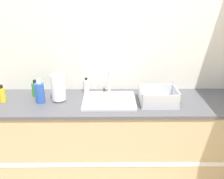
# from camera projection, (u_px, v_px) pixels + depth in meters

# --- Properties ---
(wall_back) EXTENTS (4.63, 0.06, 2.60)m
(wall_back) POSITION_uv_depth(u_px,v_px,m) (113.00, 47.00, 2.44)
(wall_back) COLOR beige
(wall_back) RESTS_ON ground_plane
(counter_cabinet) EXTENTS (2.26, 0.60, 0.89)m
(counter_cabinet) POSITION_uv_depth(u_px,v_px,m) (114.00, 144.00, 2.46)
(counter_cabinet) COLOR tan
(counter_cabinet) RESTS_ON ground_plane
(sink) EXTENTS (0.45, 0.38, 0.29)m
(sink) POSITION_uv_depth(u_px,v_px,m) (109.00, 99.00, 2.29)
(sink) COLOR silver
(sink) RESTS_ON counter_cabinet
(paper_towel_roll) EXTENTS (0.12, 0.12, 0.24)m
(paper_towel_roll) POSITION_uv_depth(u_px,v_px,m) (58.00, 88.00, 2.27)
(paper_towel_roll) COLOR #4C4C51
(paper_towel_roll) RESTS_ON counter_cabinet
(dish_rack) EXTENTS (0.32, 0.28, 0.13)m
(dish_rack) POSITION_uv_depth(u_px,v_px,m) (158.00, 98.00, 2.24)
(dish_rack) COLOR #B7BABF
(dish_rack) RESTS_ON counter_cabinet
(bottle_blue) EXTENTS (0.08, 0.08, 0.22)m
(bottle_blue) POSITION_uv_depth(u_px,v_px,m) (40.00, 92.00, 2.24)
(bottle_blue) COLOR #2D56B7
(bottle_blue) RESTS_ON counter_cabinet
(bottle_green) EXTENTS (0.08, 0.08, 0.15)m
(bottle_green) POSITION_uv_depth(u_px,v_px,m) (36.00, 89.00, 2.39)
(bottle_green) COLOR #2D8C3D
(bottle_green) RESTS_ON counter_cabinet
(bottle_yellow) EXTENTS (0.06, 0.06, 0.15)m
(bottle_yellow) POSITION_uv_depth(u_px,v_px,m) (2.00, 94.00, 2.26)
(bottle_yellow) COLOR yellow
(bottle_yellow) RESTS_ON counter_cabinet
(soap_dispenser) EXTENTS (0.06, 0.06, 0.14)m
(soap_dispenser) POSITION_uv_depth(u_px,v_px,m) (86.00, 86.00, 2.47)
(soap_dispenser) COLOR silver
(soap_dispenser) RESTS_ON counter_cabinet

